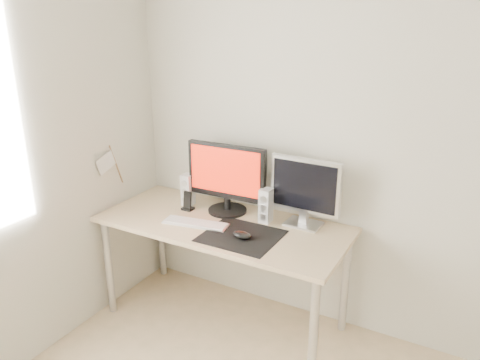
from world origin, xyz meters
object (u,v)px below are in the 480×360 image
at_px(speaker_left, 188,190).
at_px(speaker_right, 266,206).
at_px(main_monitor, 227,176).
at_px(second_monitor, 305,189).
at_px(phone_dock, 188,204).
at_px(desk, 223,234).
at_px(keyboard, 196,223).
at_px(mouse, 242,235).

bearing_deg(speaker_left, speaker_right, 0.38).
xyz_separation_m(main_monitor, speaker_left, (-0.30, -0.02, -0.14)).
xyz_separation_m(second_monitor, speaker_left, (-0.82, -0.07, -0.13)).
height_order(main_monitor, phone_dock, main_monitor).
relative_size(desk, main_monitor, 2.90).
distance_m(desk, speaker_left, 0.43).
bearing_deg(desk, keyboard, -142.19).
xyz_separation_m(mouse, speaker_left, (-0.58, 0.28, 0.09)).
height_order(keyboard, phone_dock, phone_dock).
bearing_deg(second_monitor, main_monitor, -174.41).
bearing_deg(speaker_right, second_monitor, 16.78).
relative_size(second_monitor, speaker_right, 2.03).
relative_size(speaker_right, keyboard, 0.51).
relative_size(desk, second_monitor, 3.55).
distance_m(keyboard, phone_dock, 0.25).
distance_m(speaker_right, phone_dock, 0.56).
bearing_deg(main_monitor, speaker_right, -3.50).
height_order(second_monitor, phone_dock, second_monitor).
xyz_separation_m(second_monitor, keyboard, (-0.60, -0.32, -0.23)).
bearing_deg(desk, second_monitor, 24.59).
bearing_deg(phone_dock, main_monitor, 21.03).
bearing_deg(speaker_right, speaker_left, -179.62).
height_order(mouse, phone_dock, phone_dock).
height_order(main_monitor, second_monitor, main_monitor).
distance_m(desk, keyboard, 0.19).
distance_m(mouse, main_monitor, 0.47).
xyz_separation_m(desk, keyboard, (-0.14, -0.11, 0.09)).
height_order(mouse, speaker_left, speaker_left).
relative_size(second_monitor, keyboard, 1.04).
xyz_separation_m(main_monitor, keyboard, (-0.07, -0.27, -0.25)).
xyz_separation_m(second_monitor, speaker_right, (-0.23, -0.07, -0.13)).
xyz_separation_m(speaker_right, phone_dock, (-0.55, -0.08, -0.07)).
distance_m(main_monitor, speaker_left, 0.33).
xyz_separation_m(speaker_right, keyboard, (-0.37, -0.25, -0.10)).
height_order(mouse, keyboard, mouse).
bearing_deg(speaker_left, keyboard, -47.37).
xyz_separation_m(second_monitor, phone_dock, (-0.78, -0.15, -0.20)).
relative_size(speaker_left, keyboard, 0.51).
height_order(speaker_left, keyboard, speaker_left).
relative_size(main_monitor, second_monitor, 1.22).
height_order(desk, keyboard, keyboard).
xyz_separation_m(speaker_left, speaker_right, (0.59, 0.00, 0.00)).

